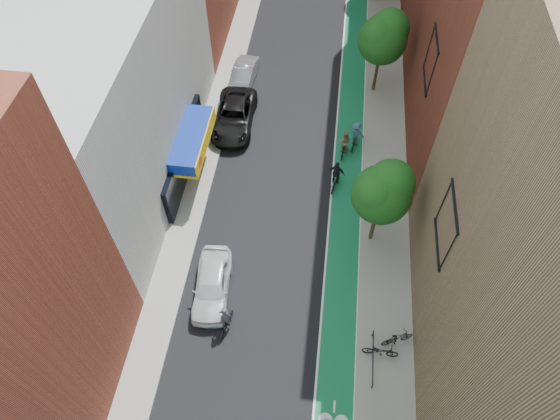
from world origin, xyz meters
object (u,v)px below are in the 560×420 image
(cyclist_lane_mid, at_px, (336,178))
(parked_car_black, at_px, (234,116))
(cyclist_lane_near, at_px, (344,145))
(cyclist_lane_far, at_px, (356,136))
(cyclist_lead, at_px, (226,321))
(parked_car_white, at_px, (212,284))
(parked_car_silver, at_px, (243,76))

(cyclist_lane_mid, bearing_deg, parked_car_black, -18.83)
(cyclist_lane_near, bearing_deg, cyclist_lane_far, -120.92)
(cyclist_lane_mid, distance_m, cyclist_lane_far, 4.04)
(parked_car_black, xyz_separation_m, cyclist_lead, (2.39, -15.73, -0.10))
(cyclist_lead, height_order, cyclist_lane_near, cyclist_lead)
(parked_car_white, distance_m, cyclist_lane_far, 14.71)
(cyclist_lane_far, bearing_deg, cyclist_lead, 80.53)
(parked_car_black, relative_size, parked_car_silver, 1.30)
(cyclist_lane_mid, bearing_deg, parked_car_silver, -36.89)
(parked_car_white, relative_size, cyclist_lane_near, 2.36)
(parked_car_silver, height_order, cyclist_lead, cyclist_lead)
(parked_car_silver, distance_m, cyclist_lead, 20.54)
(parked_car_black, bearing_deg, cyclist_lane_near, -15.07)
(parked_car_black, distance_m, cyclist_lead, 15.91)
(parked_car_black, height_order, cyclist_lead, cyclist_lead)
(cyclist_lane_near, height_order, cyclist_lane_far, cyclist_lane_far)
(parked_car_white, xyz_separation_m, cyclist_lane_far, (7.63, 12.58, 0.16))
(cyclist_lead, xyz_separation_m, cyclist_lane_far, (6.44, 14.62, 0.26))
(parked_car_silver, bearing_deg, cyclist_lane_far, -28.18)
(cyclist_lead, bearing_deg, cyclist_lane_near, -102.30)
(parked_car_black, height_order, parked_car_silver, parked_car_black)
(parked_car_white, relative_size, parked_car_black, 0.81)
(parked_car_silver, relative_size, cyclist_lane_near, 2.24)
(cyclist_lead, bearing_deg, cyclist_lane_far, -103.56)
(parked_car_black, relative_size, cyclist_lane_far, 2.76)
(parked_car_silver, xyz_separation_m, cyclist_lane_far, (8.95, -5.76, 0.23))
(parked_car_black, distance_m, cyclist_lane_near, 8.32)
(parked_car_silver, bearing_deg, parked_car_black, -83.88)
(parked_car_white, relative_size, cyclist_lane_far, 2.24)
(parked_car_white, bearing_deg, cyclist_lane_mid, 48.61)
(cyclist_lead, height_order, cyclist_lane_mid, cyclist_lane_mid)
(parked_car_white, distance_m, parked_car_black, 13.74)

